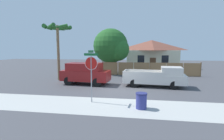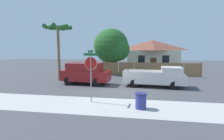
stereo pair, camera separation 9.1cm
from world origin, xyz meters
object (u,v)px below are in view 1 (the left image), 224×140
palm_tree (58,32)px  trash_bin (141,101)px  stop_sign (91,67)px  house (151,54)px  oak_tree (112,47)px  orange_pickup (157,77)px  red_suv (86,73)px

palm_tree → trash_bin: palm_tree is taller
palm_tree → stop_sign: 9.49m
trash_bin → stop_sign: bearing=166.4°
house → oak_tree: bearing=-126.8°
oak_tree → trash_bin: bearing=-74.3°
house → orange_pickup: house is taller
stop_sign → trash_bin: bearing=-8.3°
red_suv → trash_bin: size_ratio=5.16×
oak_tree → stop_sign: size_ratio=1.85×
red_suv → trash_bin: red_suv is taller
stop_sign → palm_tree: bearing=133.4°
house → stop_sign: house is taller
red_suv → orange_pickup: 6.54m
oak_tree → palm_tree: size_ratio=1.03×
orange_pickup → stop_sign: bearing=-125.4°
red_suv → stop_sign: size_ratio=1.42×
oak_tree → stop_sign: oak_tree is taller
orange_pickup → house: bearing=92.9°
oak_tree → palm_tree: oak_tree is taller
house → orange_pickup: size_ratio=1.57×
oak_tree → house: bearing=53.2°
house → oak_tree: size_ratio=1.42×
trash_bin → house: bearing=84.9°
house → orange_pickup: bearing=-91.7°
house → red_suv: 16.39m
red_suv → oak_tree: bearing=83.9°
house → palm_tree: 16.88m
oak_tree → trash_bin: 14.23m
palm_tree → orange_pickup: palm_tree is taller
orange_pickup → trash_bin: orange_pickup is taller
stop_sign → trash_bin: size_ratio=3.62×
house → palm_tree: (-10.51, -12.96, 2.55)m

